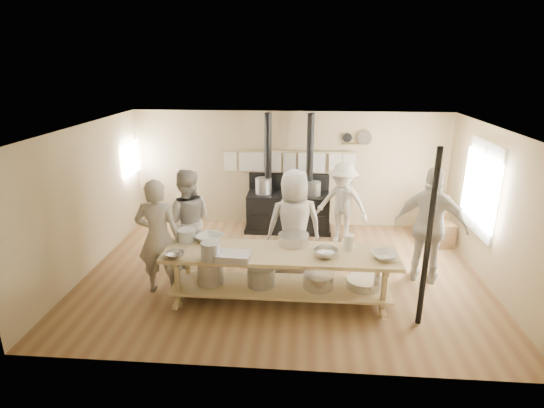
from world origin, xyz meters
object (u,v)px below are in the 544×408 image
(chair, at_px, (439,231))
(roasting_pan, at_px, (233,257))
(prep_table, at_px, (280,271))
(cook_by_window, at_px, (342,203))
(cook_center, at_px, (294,225))
(cook_right, at_px, (430,226))
(cook_left, at_px, (187,221))
(cook_far_left, at_px, (158,237))
(stove, at_px, (288,208))

(chair, xyz_separation_m, roasting_pan, (-3.82, -2.74, 0.61))
(prep_table, height_order, chair, chair)
(cook_by_window, bearing_deg, cook_center, -96.64)
(cook_right, bearing_deg, prep_table, 39.83)
(cook_left, relative_size, roasting_pan, 3.86)
(cook_right, bearing_deg, cook_left, 19.47)
(cook_far_left, xyz_separation_m, chair, (5.11, 2.25, -0.66))
(prep_table, relative_size, cook_center, 1.86)
(roasting_pan, bearing_deg, cook_left, 128.89)
(prep_table, bearing_deg, roasting_pan, -153.65)
(cook_left, height_order, cook_center, cook_center)
(stove, relative_size, cook_left, 1.38)
(cook_left, relative_size, chair, 1.87)
(prep_table, distance_m, cook_left, 1.99)
(cook_center, bearing_deg, cook_left, -15.92)
(cook_right, bearing_deg, cook_far_left, 29.65)
(chair, bearing_deg, cook_right, -121.30)
(cook_far_left, relative_size, roasting_pan, 3.94)
(prep_table, xyz_separation_m, chair, (3.16, 2.41, -0.22))
(prep_table, bearing_deg, cook_far_left, 175.24)
(cook_center, bearing_deg, stove, -97.20)
(cook_left, distance_m, chair, 5.11)
(cook_right, height_order, roasting_pan, cook_right)
(cook_left, height_order, cook_right, cook_right)
(cook_left, xyz_separation_m, cook_center, (1.89, -0.12, 0.03))
(roasting_pan, bearing_deg, prep_table, 26.35)
(cook_far_left, bearing_deg, prep_table, 168.81)
(cook_center, relative_size, chair, 1.93)
(prep_table, xyz_separation_m, roasting_pan, (-0.67, -0.33, 0.38))
(stove, height_order, cook_left, stove)
(chair, distance_m, roasting_pan, 4.74)
(prep_table, bearing_deg, cook_center, 76.68)
(cook_far_left, distance_m, roasting_pan, 1.38)
(stove, height_order, roasting_pan, stove)
(cook_left, distance_m, cook_center, 1.90)
(cook_far_left, relative_size, cook_right, 0.95)
(cook_left, distance_m, roasting_pan, 1.64)
(stove, relative_size, cook_right, 1.29)
(cook_by_window, xyz_separation_m, roasting_pan, (-1.81, -2.76, 0.06))
(cook_right, distance_m, roasting_pan, 3.36)
(prep_table, bearing_deg, stove, 89.96)
(stove, bearing_deg, cook_far_left, -124.45)
(cook_center, height_order, roasting_pan, cook_center)
(cook_left, relative_size, cook_center, 0.97)
(cook_right, bearing_deg, stove, -20.43)
(cook_right, height_order, cook_by_window, cook_right)
(cook_center, xyz_separation_m, cook_right, (2.28, 0.03, 0.04))
(stove, distance_m, cook_by_window, 1.32)
(cook_by_window, bearing_deg, prep_table, -91.28)
(chair, bearing_deg, prep_table, -150.24)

